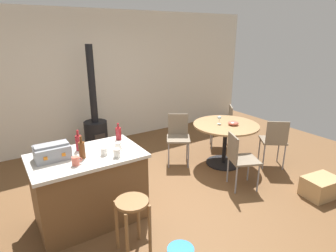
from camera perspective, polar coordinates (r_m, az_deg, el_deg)
name	(u,v)px	position (r m, az deg, el deg)	size (l,w,h in m)	color
ground_plane	(168,206)	(3.99, -0.09, -15.91)	(8.80, 8.80, 0.00)	brown
back_wall	(91,79)	(6.00, -15.38, 9.09)	(8.00, 0.10, 2.70)	silver
kitchen_island	(90,187)	(3.67, -15.60, -11.88)	(1.30, 0.82, 0.88)	brown
wooden_stool	(132,214)	(3.08, -7.21, -17.25)	(0.35, 0.35, 0.62)	olive
dining_table	(225,133)	(5.02, 11.54, -1.49)	(1.13, 1.13, 0.75)	black
folding_chair_near	(224,123)	(5.82, 11.28, 0.64)	(0.56, 0.56, 0.87)	#7F705B
folding_chair_far	(178,135)	(5.00, 2.08, -1.81)	(0.55, 0.55, 0.88)	#7F705B
folding_chair_left	(240,157)	(4.33, 14.29, -6.11)	(0.53, 0.53, 0.85)	#7F705B
folding_chair_right	(274,139)	(5.14, 20.72, -2.53)	(0.56, 0.56, 0.87)	#7F705B
wood_stove	(96,128)	(5.61, -14.44, -0.46)	(0.44, 0.45, 2.06)	black
toolbox	(52,152)	(3.46, -22.43, -4.87)	(0.38, 0.27, 0.18)	gray
bottle_0	(118,133)	(3.83, -10.01, -1.46)	(0.08, 0.08, 0.23)	maroon
bottle_1	(79,143)	(3.59, -17.66, -3.21)	(0.07, 0.07, 0.26)	maroon
bottle_2	(82,150)	(3.36, -17.04, -4.61)	(0.07, 0.07, 0.27)	#603314
cup_0	(118,146)	(3.54, -10.08, -3.94)	(0.11, 0.08, 0.08)	white
cup_1	(76,161)	(3.23, -18.19, -6.72)	(0.12, 0.08, 0.10)	#DB6651
cup_2	(104,151)	(3.40, -12.80, -5.04)	(0.11, 0.07, 0.09)	white
cup_3	(117,153)	(3.31, -10.31, -5.39)	(0.11, 0.08, 0.10)	white
wine_glass	(219,118)	(4.93, 10.35, 1.60)	(0.07, 0.07, 0.14)	silver
serving_bowl	(233,123)	(4.94, 13.08, 0.59)	(0.18, 0.18, 0.07)	#DB6651
cardboard_box	(321,187)	(4.69, 28.54, -10.77)	(0.50, 0.36, 0.29)	tan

